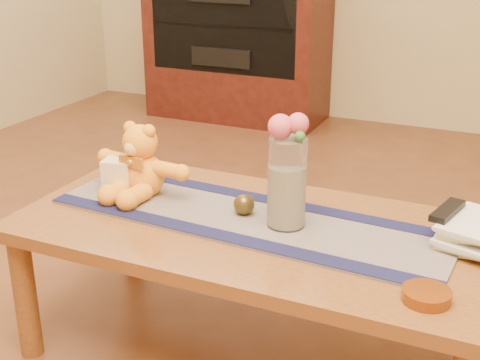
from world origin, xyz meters
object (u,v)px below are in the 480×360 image
at_px(book_bottom, 446,234).
at_px(amber_dish, 426,295).
at_px(glass_vase, 287,183).
at_px(bronze_ball, 244,204).
at_px(pillar_candle, 121,175).
at_px(teddy_bear, 142,160).
at_px(tv_remote, 447,211).

bearing_deg(book_bottom, amber_dish, -78.93).
bearing_deg(glass_vase, amber_dish, -28.36).
bearing_deg(bronze_ball, glass_vase, -7.41).
relative_size(pillar_candle, bronze_ball, 1.80).
relative_size(pillar_candle, book_bottom, 0.51).
xyz_separation_m(teddy_bear, bronze_ball, (0.36, -0.02, -0.08)).
distance_m(bronze_ball, tv_remote, 0.58).
distance_m(teddy_bear, amber_dish, 0.98).
relative_size(teddy_bear, pillar_candle, 2.88).
relative_size(teddy_bear, book_bottom, 1.47).
height_order(teddy_bear, glass_vase, glass_vase).
bearing_deg(pillar_candle, amber_dish, -13.90).
distance_m(tv_remote, amber_dish, 0.36).
bearing_deg(pillar_candle, tv_remote, 5.73).
height_order(teddy_bear, amber_dish, teddy_bear).
bearing_deg(bronze_ball, pillar_candle, -179.50).
bearing_deg(book_bottom, glass_vase, -153.89).
distance_m(glass_vase, amber_dish, 0.51).
relative_size(tv_remote, amber_dish, 1.40).
distance_m(bronze_ball, amber_dish, 0.63).
distance_m(teddy_bear, bronze_ball, 0.37).
bearing_deg(teddy_bear, pillar_candle, -157.04).
distance_m(teddy_bear, glass_vase, 0.50).
bearing_deg(amber_dish, book_bottom, 91.15).
bearing_deg(pillar_candle, book_bottom, 6.27).
xyz_separation_m(teddy_bear, glass_vase, (0.50, -0.04, 0.02)).
distance_m(pillar_candle, tv_remote, 1.01).
relative_size(book_bottom, amber_dish, 1.94).
height_order(tv_remote, amber_dish, tv_remote).
distance_m(book_bottom, amber_dish, 0.36).
bearing_deg(glass_vase, tv_remote, 15.07).
bearing_deg(book_bottom, pillar_candle, -163.81).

